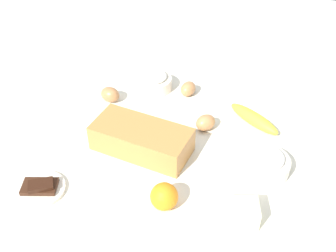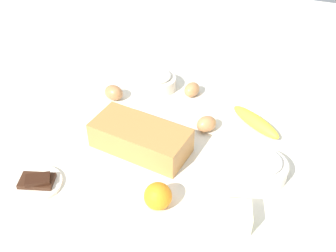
% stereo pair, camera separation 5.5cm
% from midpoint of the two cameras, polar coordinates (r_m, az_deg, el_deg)
% --- Properties ---
extents(ground_plane, '(2.40, 2.40, 0.02)m').
position_cam_midpoint_polar(ground_plane, '(1.26, -1.25, -1.78)').
color(ground_plane, silver).
extents(loaf_pan, '(0.30, 0.18, 0.08)m').
position_cam_midpoint_polar(loaf_pan, '(1.18, -5.00, -1.77)').
color(loaf_pan, '#B77A3D').
rests_on(loaf_pan, ground_plane).
extents(flour_bowl, '(0.12, 0.12, 0.07)m').
position_cam_midpoint_polar(flour_bowl, '(1.44, -3.01, 6.19)').
color(flour_bowl, silver).
rests_on(flour_bowl, ground_plane).
extents(sugar_bowl, '(0.14, 0.14, 0.07)m').
position_cam_midpoint_polar(sugar_bowl, '(1.14, 11.90, -5.03)').
color(sugar_bowl, silver).
rests_on(sugar_bowl, ground_plane).
extents(banana, '(0.18, 0.15, 0.04)m').
position_cam_midpoint_polar(banana, '(1.31, 10.62, 0.99)').
color(banana, yellow).
rests_on(banana, ground_plane).
extents(orange_fruit, '(0.07, 0.07, 0.07)m').
position_cam_midpoint_polar(orange_fruit, '(1.04, -2.07, -9.75)').
color(orange_fruit, orange).
rests_on(orange_fruit, ground_plane).
extents(butter_block, '(0.10, 0.08, 0.06)m').
position_cam_midpoint_polar(butter_block, '(1.02, 8.28, -11.88)').
color(butter_block, '#F4EDB2').
rests_on(butter_block, ground_plane).
extents(egg_near_butter, '(0.06, 0.07, 0.05)m').
position_cam_midpoint_polar(egg_near_butter, '(1.41, 1.69, 5.15)').
color(egg_near_butter, '#B77C4B').
rests_on(egg_near_butter, ground_plane).
extents(egg_beside_bowl, '(0.08, 0.06, 0.05)m').
position_cam_midpoint_polar(egg_beside_bowl, '(1.40, -9.12, 4.30)').
color(egg_beside_bowl, '#A87144').
rests_on(egg_beside_bowl, ground_plane).
extents(egg_loose, '(0.08, 0.08, 0.05)m').
position_cam_midpoint_polar(egg_loose, '(1.26, 3.99, 0.45)').
color(egg_loose, '#B87C4B').
rests_on(egg_loose, ground_plane).
extents(chocolate_plate, '(0.13, 0.13, 0.03)m').
position_cam_midpoint_polar(chocolate_plate, '(1.15, -18.58, -8.18)').
color(chocolate_plate, silver).
rests_on(chocolate_plate, ground_plane).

